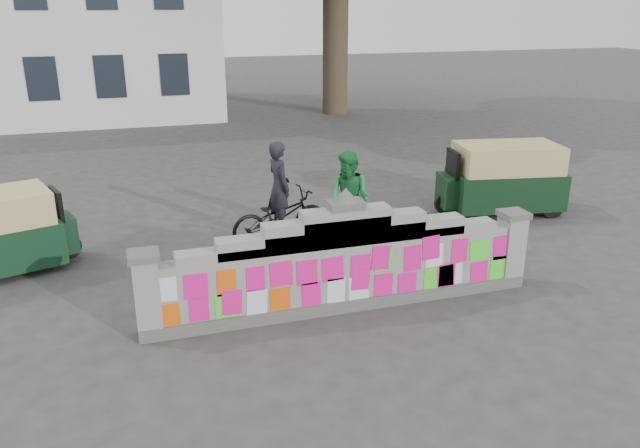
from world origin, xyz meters
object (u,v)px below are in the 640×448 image
Objects in this scene: pedestrian at (349,198)px; rickshaw_right at (503,177)px; cyclist_bike at (280,217)px; cyclist_rider at (279,199)px.

pedestrian is 4.14m from rickshaw_right.
cyclist_bike is 0.38m from cyclist_rider.
cyclist_rider is (0.00, 0.00, 0.38)m from cyclist_bike.
cyclist_rider is 5.41m from rickshaw_right.
cyclist_bike is 1.10× the size of pedestrian.
cyclist_bike is 1.12× the size of cyclist_rider.
cyclist_bike is 1.46m from pedestrian.
pedestrian reaches higher than rickshaw_right.
cyclist_rider is 0.98× the size of pedestrian.
cyclist_rider reaches higher than rickshaw_right.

